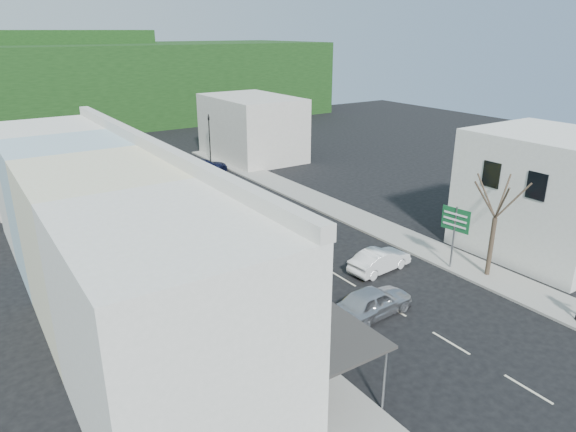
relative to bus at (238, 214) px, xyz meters
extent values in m
plane|color=black|center=(1.74, -9.89, -1.55)|extent=(120.00, 120.00, 0.00)
cube|color=gray|center=(-5.76, 0.11, -1.48)|extent=(3.00, 52.00, 0.15)
cube|color=gray|center=(9.24, 0.11, -1.48)|extent=(3.00, 52.00, 0.15)
cube|color=silver|center=(-10.76, -15.39, 2.45)|extent=(7.00, 9.00, 8.00)
cube|color=maroon|center=(-6.66, -15.39, 1.50)|extent=(1.30, 7.65, 0.08)
cube|color=beige|center=(-10.76, -6.89, 2.45)|extent=(7.00, 8.00, 8.00)
cube|color=#A31420|center=(-6.66, -6.89, 1.50)|extent=(1.30, 6.80, 0.08)
cube|color=#9BBAC7|center=(-10.76, 0.11, 2.45)|extent=(7.00, 6.00, 8.00)
cube|color=#195926|center=(-6.66, 0.11, 1.50)|extent=(1.30, 5.10, 0.08)
cube|color=silver|center=(-10.76, 6.61, 2.45)|extent=(7.00, 7.00, 8.00)
cube|color=maroon|center=(-6.66, 6.61, 1.50)|extent=(1.30, 5.95, 0.08)
cube|color=silver|center=(15.24, -13.89, 2.45)|extent=(8.00, 9.00, 8.00)
cube|color=#B7B2A8|center=(-10.26, 17.11, 1.45)|extent=(8.00, 10.00, 6.00)
cube|color=#B7B2A8|center=(12.74, 20.11, 1.95)|extent=(8.00, 12.00, 7.00)
cube|color=black|center=(1.74, 54.11, 4.45)|extent=(80.00, 24.00, 12.00)
cube|color=black|center=(-6.26, 60.11, 8.45)|extent=(40.00, 16.00, 8.00)
imported|color=yellow|center=(0.00, 0.00, 0.00)|extent=(3.08, 11.71, 3.10)
imported|color=#BCBDC2|center=(0.35, -13.90, -0.85)|extent=(4.49, 2.02, 1.40)
imported|color=silver|center=(4.31, -10.21, -0.85)|extent=(4.55, 2.22, 1.40)
imported|color=maroon|center=(-3.13, -8.40, -0.85)|extent=(4.79, 2.41, 1.40)
imported|color=black|center=(3.75, 2.63, -0.85)|extent=(4.70, 2.39, 1.40)
imported|color=black|center=(3.38, 8.45, -0.85)|extent=(4.52, 2.11, 1.40)
imported|color=black|center=(5.18, 16.96, -0.85)|extent=(4.51, 1.85, 1.40)
imported|color=black|center=(-6.70, -9.19, -0.55)|extent=(0.49, 0.66, 1.70)
camera|label=1|loc=(-16.27, -30.96, 12.48)|focal=32.00mm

